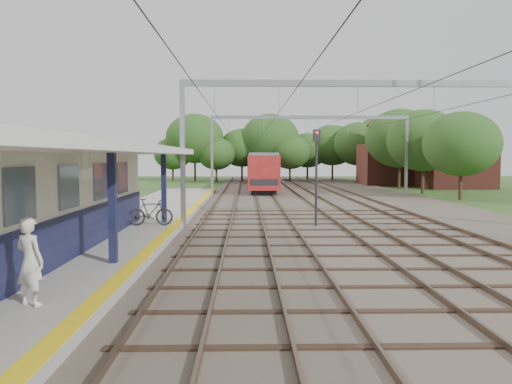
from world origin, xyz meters
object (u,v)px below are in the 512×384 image
object	(u,v)px
bicycle	(150,212)
signal_post	(316,164)
person	(30,261)
train	(259,168)

from	to	relation	value
bicycle	signal_post	distance (m)	8.12
signal_post	person	bearing A→B (deg)	-127.09
train	signal_post	xyz separation A→B (m)	(1.85, -35.76, 1.01)
person	signal_post	bearing A→B (deg)	-95.31
bicycle	signal_post	xyz separation A→B (m)	(7.67, 1.59, 2.12)
bicycle	signal_post	size ratio (longest dim) A/B	0.42
person	train	distance (m)	49.75
person	bicycle	size ratio (longest dim) A/B	0.92
train	signal_post	bearing A→B (deg)	-87.04
person	bicycle	distance (m)	12.04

